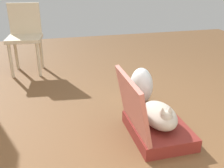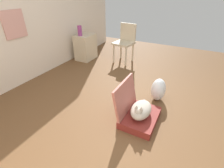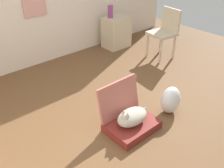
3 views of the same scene
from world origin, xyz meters
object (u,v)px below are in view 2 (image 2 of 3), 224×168
(vase_tall, at_px, (80,31))
(cat, at_px, (141,110))
(plastic_bag_white, at_px, (158,90))
(side_table, at_px, (86,47))
(suitcase_base, at_px, (140,117))
(chair, at_px, (125,41))

(vase_tall, bearing_deg, cat, -125.37)
(cat, xyz_separation_m, vase_tall, (1.58, 2.23, 0.58))
(cat, relative_size, plastic_bag_white, 1.29)
(side_table, bearing_deg, cat, -128.13)
(side_table, height_order, vase_tall, vase_tall)
(suitcase_base, height_order, plastic_bag_white, plastic_bag_white)
(suitcase_base, distance_m, chair, 2.42)
(suitcase_base, distance_m, cat, 0.15)
(plastic_bag_white, bearing_deg, vase_tall, 68.66)
(suitcase_base, height_order, chair, chair)
(suitcase_base, xyz_separation_m, vase_tall, (1.57, 2.23, 0.74))
(cat, height_order, vase_tall, vase_tall)
(side_table, bearing_deg, suitcase_base, -127.98)
(plastic_bag_white, xyz_separation_m, chair, (1.40, 1.26, 0.34))
(plastic_bag_white, height_order, side_table, side_table)
(plastic_bag_white, height_order, vase_tall, vase_tall)
(suitcase_base, bearing_deg, chair, 29.63)
(plastic_bag_white, distance_m, vase_tall, 2.55)
(cat, distance_m, vase_tall, 2.79)
(side_table, xyz_separation_m, vase_tall, (-0.14, 0.04, 0.46))
(vase_tall, xyz_separation_m, chair, (0.49, -1.06, -0.25))
(side_table, distance_m, chair, 1.10)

